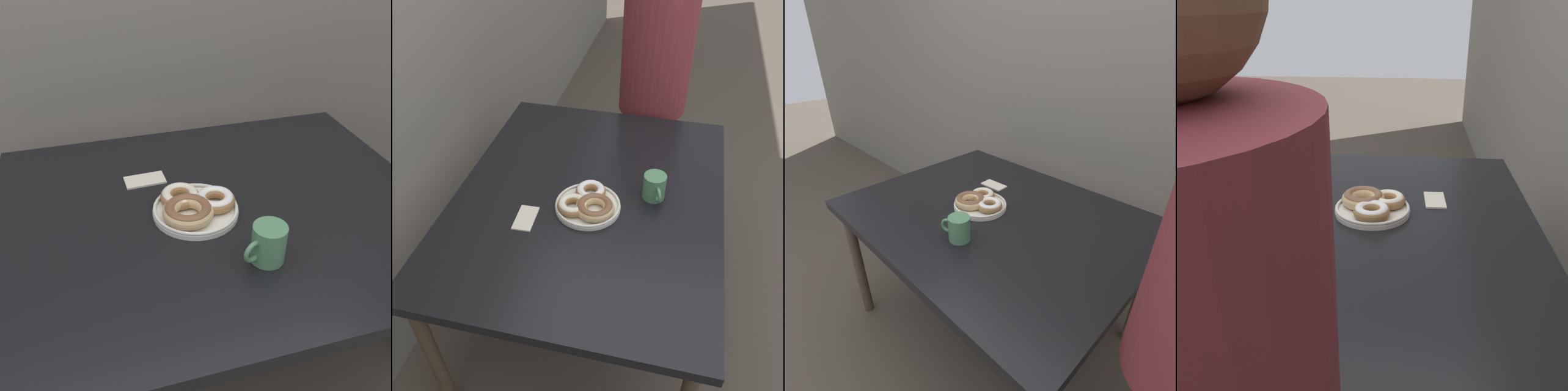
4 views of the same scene
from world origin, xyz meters
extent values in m
plane|color=#4C4238|center=(0.00, 0.00, 0.00)|extent=(14.00, 14.00, 0.00)
cube|color=black|center=(0.00, 0.38, 0.70)|extent=(1.25, 0.99, 0.04)
cylinder|color=#473828|center=(0.56, -0.06, 0.34)|extent=(0.05, 0.05, 0.68)
cylinder|color=#473828|center=(-0.56, 0.82, 0.34)|extent=(0.05, 0.05, 0.68)
cylinder|color=#473828|center=(0.56, 0.82, 0.34)|extent=(0.05, 0.05, 0.68)
cylinder|color=silver|center=(-0.07, 0.37, 0.73)|extent=(0.24, 0.24, 0.01)
torus|color=silver|center=(-0.07, 0.37, 0.74)|extent=(0.24, 0.24, 0.01)
torus|color=#9E7042|center=(-0.02, 0.37, 0.75)|extent=(0.16, 0.16, 0.04)
torus|color=white|center=(-0.02, 0.37, 0.76)|extent=(0.14, 0.14, 0.03)
torus|color=#9E7042|center=(-0.10, 0.42, 0.75)|extent=(0.16, 0.16, 0.03)
torus|color=silver|center=(-0.10, 0.42, 0.76)|extent=(0.15, 0.15, 0.03)
torus|color=#D6B27A|center=(-0.10, 0.34, 0.75)|extent=(0.20, 0.20, 0.04)
torus|color=brown|center=(-0.10, 0.34, 0.76)|extent=(0.18, 0.18, 0.03)
cylinder|color=#4C7F56|center=(0.05, 0.15, 0.77)|extent=(0.08, 0.08, 0.10)
cylinder|color=#382114|center=(0.05, 0.15, 0.81)|extent=(0.07, 0.07, 0.00)
torus|color=#4C7F56|center=(0.00, 0.13, 0.77)|extent=(0.06, 0.03, 0.06)
cube|color=black|center=(0.87, 0.23, 0.33)|extent=(0.28, 0.20, 0.66)
cylinder|color=maroon|center=(0.83, 0.24, 0.96)|extent=(0.34, 0.34, 0.60)
cube|color=beige|center=(-0.18, 0.57, 0.72)|extent=(0.13, 0.07, 0.01)
camera|label=1|loc=(-0.34, -0.56, 1.46)|focal=40.00mm
camera|label=2|loc=(-1.22, 0.10, 1.79)|focal=40.00mm
camera|label=3|loc=(0.78, -0.46, 1.43)|focal=28.00mm
camera|label=4|loc=(1.16, 0.48, 1.34)|focal=40.00mm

